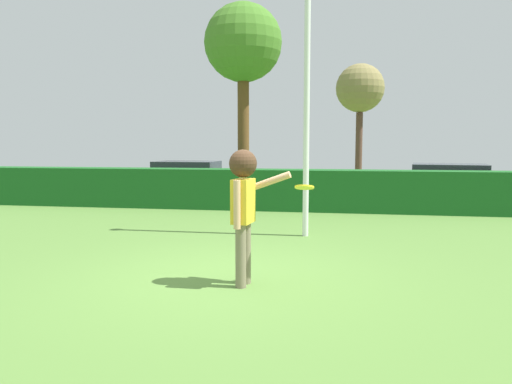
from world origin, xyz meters
TOP-DOWN VIEW (x-y plane):
  - ground_plane at (0.00, 0.00)m, footprint 60.00×60.00m
  - person at (0.27, -0.31)m, footprint 0.80×0.56m
  - frisbee at (1.05, -0.17)m, footprint 0.26×0.25m
  - lamppost at (0.84, 3.28)m, footprint 0.24×0.24m
  - hedge_row at (0.00, 7.09)m, footprint 29.14×0.90m
  - parked_car_green at (-3.96, 10.39)m, footprint 4.25×1.91m
  - parked_car_red at (4.95, 9.44)m, footprint 4.43×2.40m
  - willow_tree at (2.34, 14.31)m, footprint 2.01×2.01m
  - birch_tree at (-2.06, 11.42)m, footprint 2.89×2.89m

SIDE VIEW (x-z plane):
  - ground_plane at x=0.00m, z-range 0.00..0.00m
  - hedge_row at x=0.00m, z-range 0.00..1.15m
  - parked_car_green at x=-3.96m, z-range 0.06..1.31m
  - parked_car_red at x=4.95m, z-range 0.06..1.31m
  - person at x=0.27m, z-range 0.27..2.08m
  - frisbee at x=1.05m, z-range 1.26..1.36m
  - lamppost at x=0.84m, z-range 0.32..6.80m
  - willow_tree at x=2.34m, z-range 1.52..6.72m
  - birch_tree at x=-2.06m, z-range 1.97..9.03m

